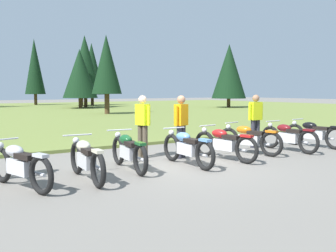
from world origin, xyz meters
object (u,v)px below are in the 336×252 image
object	(u,v)px
motorcycle_sky_blue	(187,147)
motorcycle_black	(314,133)
motorcycle_british_green	(128,151)
motorcycle_cream	(86,159)
motorcycle_silver	(20,165)
motorcycle_maroon	(288,136)
rider_in_hivis_vest	(255,118)
rider_checking_bike	(181,123)
rider_near_row_end	(143,122)
motorcycle_orange	(249,139)
motorcycle_red	(224,143)

from	to	relation	value
motorcycle_sky_blue	motorcycle_black	world-z (taller)	same
motorcycle_british_green	motorcycle_cream	bearing A→B (deg)	-159.08
motorcycle_cream	motorcycle_black	distance (m)	7.78
motorcycle_silver	motorcycle_cream	world-z (taller)	same
motorcycle_maroon	rider_in_hivis_vest	size ratio (longest dim) A/B	1.26
rider_checking_bike	rider_in_hivis_vest	world-z (taller)	same
motorcycle_cream	rider_in_hivis_vest	bearing A→B (deg)	11.92
motorcycle_cream	rider_in_hivis_vest	world-z (taller)	rider_in_hivis_vest
rider_in_hivis_vest	rider_near_row_end	world-z (taller)	same
motorcycle_maroon	rider_checking_bike	distance (m)	3.49
motorcycle_sky_blue	rider_checking_bike	distance (m)	1.14
motorcycle_orange	motorcycle_sky_blue	bearing A→B (deg)	-170.62
rider_checking_bike	motorcycle_silver	bearing A→B (deg)	-167.54
motorcycle_british_green	motorcycle_maroon	xyz separation A→B (m)	(5.25, -0.19, 0.00)
motorcycle_maroon	motorcycle_black	bearing A→B (deg)	3.43
motorcycle_cream	rider_checking_bike	bearing A→B (deg)	18.71
motorcycle_red	rider_checking_bike	size ratio (longest dim) A/B	1.25
motorcycle_silver	motorcycle_maroon	bearing A→B (deg)	1.30
motorcycle_cream	rider_near_row_end	bearing A→B (deg)	36.58
motorcycle_british_green	rider_in_hivis_vest	distance (m)	5.03
motorcycle_orange	rider_in_hivis_vest	bearing A→B (deg)	35.78
motorcycle_orange	motorcycle_black	distance (m)	2.69
motorcycle_maroon	rider_checking_bike	xyz separation A→B (m)	(-3.36, 0.78, 0.51)
motorcycle_silver	motorcycle_black	distance (m)	9.03
motorcycle_sky_blue	motorcycle_british_green	bearing A→B (deg)	167.45
motorcycle_silver	motorcycle_cream	xyz separation A→B (m)	(1.26, -0.08, 0.00)
motorcycle_black	rider_near_row_end	xyz separation A→B (m)	(-5.51, 1.34, 0.51)
motorcycle_sky_blue	rider_near_row_end	distance (m)	1.66
motorcycle_maroon	rider_checking_bike	world-z (taller)	rider_checking_bike
motorcycle_sky_blue	rider_checking_bike	size ratio (longest dim) A/B	1.26
motorcycle_silver	motorcycle_cream	distance (m)	1.26
motorcycle_british_green	motorcycle_black	xyz separation A→B (m)	(6.59, -0.11, 0.00)
motorcycle_sky_blue	motorcycle_orange	xyz separation A→B (m)	(2.48, 0.41, 0.00)
motorcycle_black	rider_near_row_end	distance (m)	5.70
motorcycle_cream	motorcycle_british_green	xyz separation A→B (m)	(1.19, 0.45, 0.00)
motorcycle_sky_blue	motorcycle_orange	bearing A→B (deg)	9.38
motorcycle_cream	motorcycle_orange	distance (m)	5.12
motorcycle_maroon	rider_near_row_end	xyz separation A→B (m)	(-4.17, 1.42, 0.51)
motorcycle_british_green	motorcycle_orange	bearing A→B (deg)	1.39
motorcycle_british_green	motorcycle_maroon	world-z (taller)	same
motorcycle_british_green	rider_in_hivis_vest	size ratio (longest dim) A/B	1.26
motorcycle_sky_blue	motorcycle_maroon	distance (m)	3.83
rider_in_hivis_vest	motorcycle_orange	bearing A→B (deg)	-144.22
motorcycle_maroon	rider_in_hivis_vest	distance (m)	1.19
motorcycle_silver	motorcycle_red	size ratio (longest dim) A/B	0.98
rider_in_hivis_vest	motorcycle_silver	bearing A→B (deg)	-170.70
motorcycle_maroon	rider_near_row_end	size ratio (longest dim) A/B	1.26
motorcycle_maroon	rider_near_row_end	distance (m)	4.44
motorcycle_silver	rider_in_hivis_vest	world-z (taller)	rider_in_hivis_vest
motorcycle_black	rider_checking_bike	xyz separation A→B (m)	(-4.70, 0.70, 0.51)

